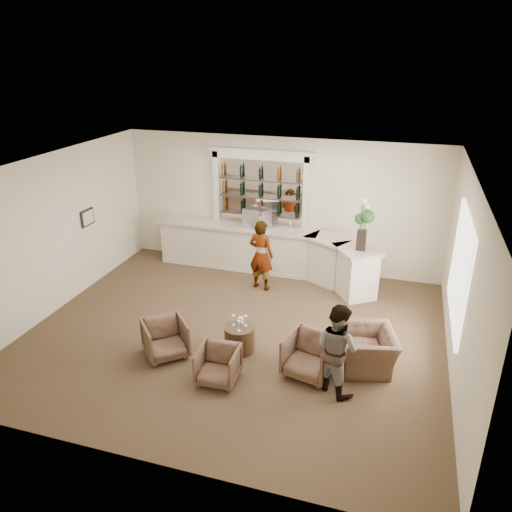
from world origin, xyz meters
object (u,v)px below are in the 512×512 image
at_px(bar_counter, 268,251).
at_px(armchair_center, 218,365).
at_px(guest, 337,348).
at_px(armchair_left, 165,339).
at_px(sommelier, 261,255).
at_px(espresso_machine, 257,218).
at_px(flower_vase, 363,221).
at_px(armchair_right, 310,355).
at_px(armchair_far, 368,349).
at_px(cocktail_table, 239,339).

distance_m(bar_counter, armchair_center, 4.54).
relative_size(guest, armchair_left, 2.08).
xyz_separation_m(sommelier, espresso_machine, (-0.39, 0.94, 0.55)).
height_order(sommelier, flower_vase, flower_vase).
distance_m(armchair_center, armchair_right, 1.57).
xyz_separation_m(armchair_center, armchair_far, (2.37, 1.17, 0.03)).
bearing_deg(espresso_machine, armchair_right, -37.78).
height_order(armchair_right, espresso_machine, espresso_machine).
relative_size(bar_counter, armchair_far, 5.47).
height_order(guest, armchair_far, guest).
xyz_separation_m(cocktail_table, armchair_far, (2.32, 0.20, 0.09)).
bearing_deg(armchair_left, bar_counter, 36.97).
height_order(cocktail_table, sommelier, sommelier).
relative_size(espresso_machine, flower_vase, 0.47).
bearing_deg(cocktail_table, flower_vase, 57.50).
height_order(armchair_left, armchair_far, armchair_left).
bearing_deg(armchair_far, guest, -44.47).
bearing_deg(armchair_left, guest, -43.52).
xyz_separation_m(cocktail_table, armchair_right, (1.39, -0.33, 0.12)).
relative_size(bar_counter, cocktail_table, 10.15).
bearing_deg(guest, cocktail_table, 18.26).
distance_m(armchair_far, flower_vase, 3.10).
xyz_separation_m(armchair_right, armchair_far, (0.93, 0.53, -0.03)).
height_order(armchair_right, armchair_far, armchair_right).
distance_m(sommelier, guest, 3.96).
relative_size(bar_counter, armchair_right, 7.03).
bearing_deg(armchair_far, espresso_machine, -153.88).
height_order(bar_counter, flower_vase, flower_vase).
height_order(armchair_far, flower_vase, flower_vase).
height_order(sommelier, armchair_far, sommelier).
xyz_separation_m(sommelier, armchair_far, (2.68, -2.44, -0.50)).
relative_size(sommelier, armchair_left, 2.21).
bearing_deg(armchair_far, armchair_center, -79.70).
height_order(cocktail_table, guest, guest).
relative_size(armchair_right, armchair_far, 0.78).
bearing_deg(flower_vase, sommelier, -173.48).
distance_m(guest, armchair_center, 2.01).
relative_size(armchair_center, flower_vase, 0.58).
distance_m(cocktail_table, armchair_right, 1.43).
bearing_deg(armchair_left, espresso_machine, 41.24).
distance_m(armchair_right, espresso_machine, 4.57).
xyz_separation_m(bar_counter, guest, (2.32, -4.16, 0.21)).
bearing_deg(guest, bar_counter, -24.25).
height_order(armchair_center, espresso_machine, espresso_machine).
distance_m(bar_counter, armchair_far, 4.34).
bearing_deg(armchair_left, flower_vase, 6.08).
bearing_deg(espresso_machine, armchair_center, -57.66).
bearing_deg(armchair_far, armchair_left, -94.33).
xyz_separation_m(guest, armchair_center, (-1.92, -0.35, -0.47)).
distance_m(armchair_center, flower_vase, 4.55).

